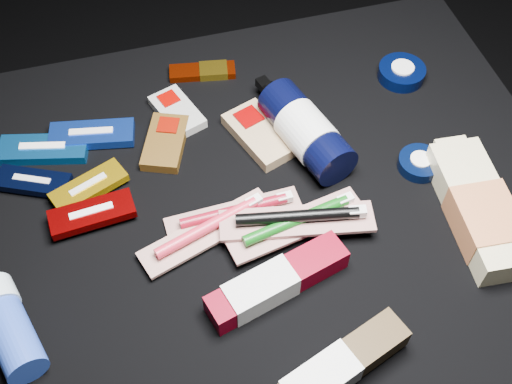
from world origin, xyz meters
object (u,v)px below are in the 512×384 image
object	(u,v)px
lotion_bottle	(306,131)
deodorant_stick	(8,326)
bodywash_bottle	(479,210)
toothpaste_carton_red	(272,285)

from	to	relation	value
lotion_bottle	deodorant_stick	bearing A→B (deg)	-171.48
bodywash_bottle	deodorant_stick	xyz separation A→B (m)	(-0.66, -0.00, 0.00)
lotion_bottle	deodorant_stick	size ratio (longest dim) A/B	1.57
bodywash_bottle	toothpaste_carton_red	distance (m)	0.32
bodywash_bottle	toothpaste_carton_red	bearing A→B (deg)	-169.67
lotion_bottle	toothpaste_carton_red	size ratio (longest dim) A/B	1.11
bodywash_bottle	lotion_bottle	bearing A→B (deg)	139.01
lotion_bottle	deodorant_stick	xyz separation A→B (m)	(-0.46, -0.20, -0.01)
bodywash_bottle	deodorant_stick	world-z (taller)	deodorant_stick
deodorant_stick	toothpaste_carton_red	distance (m)	0.34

